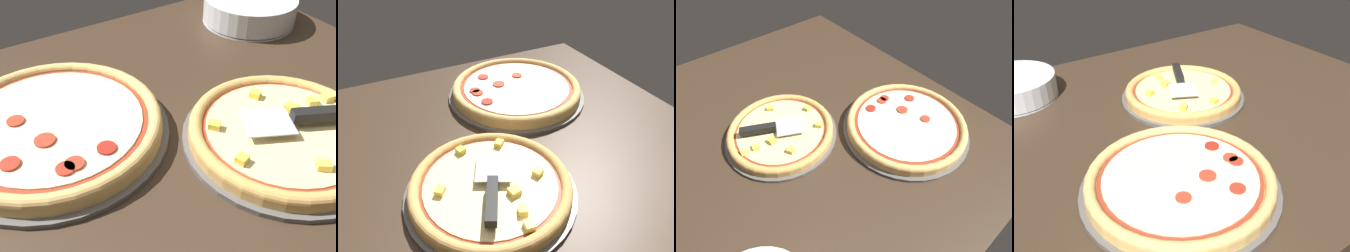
# 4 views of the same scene
# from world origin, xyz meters

# --- Properties ---
(ground_plane) EXTENTS (1.28, 1.10, 0.04)m
(ground_plane) POSITION_xyz_m (0.00, 0.00, -0.02)
(ground_plane) COLOR #38281C
(pizza_pan_front) EXTENTS (0.36, 0.36, 0.01)m
(pizza_pan_front) POSITION_xyz_m (0.01, -0.08, 0.01)
(pizza_pan_front) COLOR #565451
(pizza_pan_front) RESTS_ON ground_plane
(pizza_front) EXTENTS (0.34, 0.34, 0.03)m
(pizza_front) POSITION_xyz_m (0.01, -0.08, 0.02)
(pizza_front) COLOR tan
(pizza_front) RESTS_ON pizza_pan_front
(pizza_pan_back) EXTENTS (0.42, 0.42, 0.01)m
(pizza_pan_back) POSITION_xyz_m (0.25, 0.25, 0.01)
(pizza_pan_back) COLOR #565451
(pizza_pan_back) RESTS_ON ground_plane
(pizza_back) EXTENTS (0.39, 0.39, 0.03)m
(pizza_back) POSITION_xyz_m (0.25, 0.25, 0.03)
(pizza_back) COLOR #DBAD60
(pizza_back) RESTS_ON pizza_pan_back
(serving_spatula) EXTENTS (0.13, 0.20, 0.02)m
(serving_spatula) POSITION_xyz_m (-0.01, -0.12, 0.05)
(serving_spatula) COLOR #B7B7BC
(serving_spatula) RESTS_ON pizza_front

